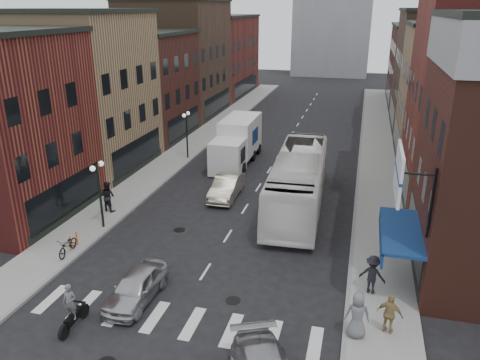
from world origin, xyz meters
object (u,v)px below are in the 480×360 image
object	(u,v)px
motorcycle_rider	(71,308)
parked_bicycle	(68,245)
streetlamp_near	(99,183)
sedan_left_near	(136,287)
transit_bus	(298,180)
billboard_sign	(401,174)
bike_rack	(74,241)
ped_right_a	(372,274)
ped_right_c	(357,315)
ped_right_b	(390,314)
ped_left_solo	(108,196)
streetlamp_far	(187,126)
box_truck	(237,142)
sedan_left_far	(226,187)

from	to	relation	value
motorcycle_rider	parked_bicycle	size ratio (longest dim) A/B	1.16
streetlamp_near	sedan_left_near	world-z (taller)	streetlamp_near
motorcycle_rider	transit_bus	size ratio (longest dim) A/B	0.16
billboard_sign	parked_bicycle	world-z (taller)	billboard_sign
bike_rack	ped_right_a	world-z (taller)	ped_right_a
bike_rack	ped_right_c	size ratio (longest dim) A/B	0.40
ped_right_c	ped_right_a	bearing A→B (deg)	-105.49
motorcycle_rider	sedan_left_near	bearing A→B (deg)	51.81
ped_right_b	ped_left_solo	bearing A→B (deg)	-7.93
streetlamp_near	bike_rack	size ratio (longest dim) A/B	5.14
parked_bicycle	ped_right_a	bearing A→B (deg)	-4.91
streetlamp_far	motorcycle_rider	xyz separation A→B (m)	(3.60, -22.54, -1.94)
box_truck	ped_right_a	size ratio (longest dim) A/B	4.56
ped_right_b	motorcycle_rider	bearing A→B (deg)	29.95
streetlamp_far	ped_right_c	bearing A→B (deg)	-53.82
streetlamp_far	ped_right_a	xyz separation A→B (m)	(15.38, -16.93, -1.84)
box_truck	ped_right_a	xyz separation A→B (m)	(10.99, -17.05, -0.73)
streetlamp_near	parked_bicycle	world-z (taller)	streetlamp_near
transit_bus	ped_left_solo	world-z (taller)	transit_bus
box_truck	ped_right_c	world-z (taller)	box_truck
motorcycle_rider	parked_bicycle	world-z (taller)	motorcycle_rider
streetlamp_near	motorcycle_rider	world-z (taller)	streetlamp_near
sedan_left_far	ped_right_b	world-z (taller)	ped_right_b
streetlamp_near	ped_right_b	world-z (taller)	streetlamp_near
billboard_sign	transit_bus	xyz separation A→B (m)	(-5.33, 9.82, -4.31)
streetlamp_far	ped_right_b	xyz separation A→B (m)	(16.04, -19.68, -1.89)
bike_rack	parked_bicycle	bearing A→B (deg)	-81.41
streetlamp_near	box_truck	distance (m)	14.83
streetlamp_near	transit_bus	world-z (taller)	streetlamp_near
transit_bus	ped_right_a	size ratio (longest dim) A/B	7.09
box_truck	bike_rack	bearing A→B (deg)	-105.64
sedan_left_far	ped_left_solo	xyz separation A→B (m)	(-6.54, -4.44, 0.38)
box_truck	sedan_left_far	world-z (taller)	box_truck
streetlamp_far	bike_rack	world-z (taller)	streetlamp_far
sedan_left_near	parked_bicycle	bearing A→B (deg)	154.45
ped_right_b	streetlamp_far	bearing A→B (deg)	-33.82
transit_bus	ped_left_solo	bearing A→B (deg)	-162.84
box_truck	ped_left_solo	bearing A→B (deg)	-114.14
box_truck	transit_bus	bearing A→B (deg)	-51.61
billboard_sign	box_truck	size ratio (longest dim) A/B	0.44
streetlamp_far	parked_bicycle	bearing A→B (deg)	-90.33
bike_rack	ped_right_b	size ratio (longest dim) A/B	0.46
ped_right_b	ped_right_c	world-z (taller)	ped_right_c
ped_right_a	ped_right_b	bearing A→B (deg)	117.57
streetlamp_far	motorcycle_rider	size ratio (longest dim) A/B	1.97
ped_left_solo	sedan_left_far	bearing A→B (deg)	-133.67
streetlamp_far	ped_right_b	distance (m)	25.46
streetlamp_near	parked_bicycle	xyz separation A→B (m)	(-0.10, -3.36, -2.29)
sedan_left_near	box_truck	bearing A→B (deg)	93.75
box_truck	transit_bus	world-z (taller)	box_truck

